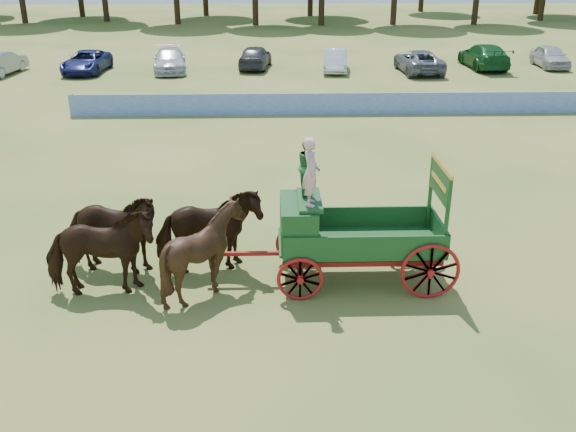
# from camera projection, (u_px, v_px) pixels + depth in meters

# --- Properties ---
(ground) EXTENTS (160.00, 160.00, 0.00)m
(ground) POSITION_uv_depth(u_px,v_px,m) (469.00, 309.00, 14.56)
(ground) COLOR olive
(ground) RESTS_ON ground
(horse_lead_left) EXTENTS (2.69, 1.43, 2.19)m
(horse_lead_left) POSITION_uv_depth(u_px,v_px,m) (100.00, 253.00, 14.75)
(horse_lead_left) COLOR #321E0E
(horse_lead_left) RESTS_ON ground
(horse_lead_right) EXTENTS (2.75, 1.60, 2.19)m
(horse_lead_right) POSITION_uv_depth(u_px,v_px,m) (111.00, 233.00, 15.76)
(horse_lead_right) COLOR #321E0E
(horse_lead_right) RESTS_ON ground
(horse_wheel_left) EXTENTS (2.07, 1.86, 2.19)m
(horse_wheel_left) POSITION_uv_depth(u_px,v_px,m) (205.00, 251.00, 14.81)
(horse_wheel_left) COLOR #321E0E
(horse_wheel_left) RESTS_ON ground
(horse_wheel_right) EXTENTS (2.78, 1.69, 2.19)m
(horse_wheel_right) POSITION_uv_depth(u_px,v_px,m) (209.00, 232.00, 15.83)
(horse_wheel_right) COLOR #321E0E
(horse_wheel_right) RESTS_ON ground
(farm_dray) EXTENTS (6.00, 2.00, 3.73)m
(farm_dray) POSITION_uv_depth(u_px,v_px,m) (331.00, 221.00, 15.23)
(farm_dray) COLOR #A21D10
(farm_dray) RESTS_ON ground
(sponsor_banner) EXTENTS (26.00, 0.08, 1.05)m
(sponsor_banner) POSITION_uv_depth(u_px,v_px,m) (341.00, 104.00, 30.87)
(sponsor_banner) COLOR #1F3CAC
(sponsor_banner) RESTS_ON ground
(parked_cars) EXTENTS (52.44, 7.16, 1.59)m
(parked_cars) POSITION_uv_depth(u_px,v_px,m) (349.00, 58.00, 41.82)
(parked_cars) COLOR silver
(parked_cars) RESTS_ON ground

